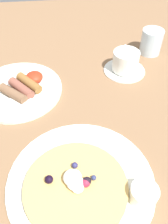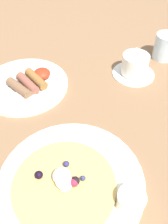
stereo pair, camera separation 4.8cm
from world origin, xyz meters
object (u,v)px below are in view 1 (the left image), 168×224
(coffee_cup, at_px, (126,60))
(breakfast_plate, at_px, (18,90))
(coffee_saucer, at_px, (124,70))
(pancake_plate, at_px, (81,182))
(syrup_ramekin, at_px, (144,194))
(water_glass, at_px, (151,42))

(coffee_cup, bearing_deg, breakfast_plate, -168.72)
(coffee_saucer, bearing_deg, pancake_plate, -115.40)
(pancake_plate, height_order, breakfast_plate, same)
(pancake_plate, relative_size, syrup_ramekin, 5.68)
(breakfast_plate, distance_m, coffee_cup, 0.33)
(syrup_ramekin, distance_m, water_glass, 0.53)
(pancake_plate, height_order, coffee_cup, coffee_cup)
(pancake_plate, bearing_deg, syrup_ramekin, -23.40)
(coffee_cup, bearing_deg, pancake_plate, -115.34)
(breakfast_plate, distance_m, water_glass, 0.46)
(syrup_ramekin, distance_m, coffee_saucer, 0.42)
(syrup_ramekin, distance_m, breakfast_plate, 0.44)
(coffee_cup, height_order, water_glass, water_glass)
(breakfast_plate, relative_size, water_glass, 3.09)
(pancake_plate, xyz_separation_m, syrup_ramekin, (0.11, -0.05, 0.02))
(pancake_plate, bearing_deg, coffee_cup, 64.66)
(syrup_ramekin, bearing_deg, water_glass, 71.60)
(syrup_ramekin, height_order, coffee_saucer, syrup_ramekin)
(coffee_cup, relative_size, water_glass, 1.35)
(syrup_ramekin, xyz_separation_m, coffee_cup, (0.06, 0.41, 0.01))
(coffee_saucer, bearing_deg, coffee_cup, 80.27)
(water_glass, bearing_deg, coffee_cup, -139.45)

